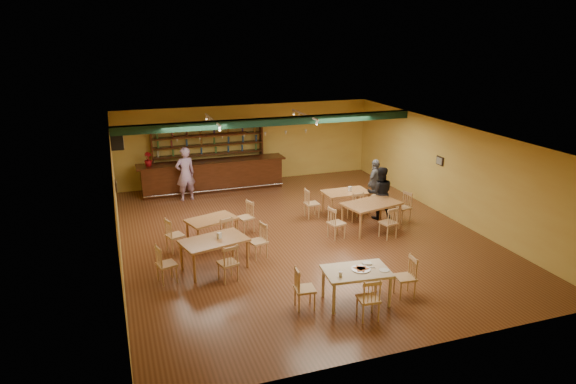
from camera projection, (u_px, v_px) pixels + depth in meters
name	position (u px, v px, depth m)	size (l,w,h in m)	color
floor	(300.00, 235.00, 15.06)	(12.00, 12.00, 0.00)	#593119
ceiling_beam	(271.00, 122.00, 16.72)	(10.00, 0.30, 0.25)	black
track_rail_left	(213.00, 120.00, 16.67)	(0.05, 2.50, 0.05)	white
track_rail_right	(305.00, 115.00, 17.67)	(0.05, 2.50, 0.05)	white
ac_unit	(117.00, 139.00, 16.64)	(0.34, 0.70, 0.48)	white
picture_left	(116.00, 186.00, 13.90)	(0.04, 0.34, 0.28)	black
picture_right	(440.00, 161.00, 16.55)	(0.04, 0.34, 0.28)	black
bar_counter	(213.00, 176.00, 19.04)	(5.43, 0.85, 1.13)	#33180A
back_bar_hutch	(209.00, 157.00, 19.44)	(4.20, 0.40, 2.28)	#33180A
poinsettia	(148.00, 159.00, 18.09)	(0.28, 0.28, 0.49)	maroon
dining_table_a	(212.00, 230.00, 14.51)	(1.35, 0.81, 0.68)	#9D6A37
dining_table_b	(345.00, 202.00, 16.74)	(1.47, 0.88, 0.73)	#9D6A37
dining_table_c	(215.00, 254.00, 12.80)	(1.59, 0.95, 0.79)	#9D6A37
dining_table_d	(371.00, 216.00, 15.35)	(1.67, 1.00, 0.84)	#9D6A37
near_table	(356.00, 286.00, 11.25)	(1.42, 0.91, 0.76)	#CAB387
pizza_tray	(361.00, 269.00, 11.17)	(0.40, 0.40, 0.01)	silver
parmesan_shaker	(340.00, 274.00, 10.84)	(0.07, 0.07, 0.11)	#EAE5C6
napkin_stack	(367.00, 263.00, 11.43)	(0.20, 0.15, 0.03)	white
pizza_server	(366.00, 267.00, 11.26)	(0.32, 0.09, 0.00)	silver
side_plate	(384.00, 270.00, 11.13)	(0.22, 0.22, 0.01)	white
patron_bar	(185.00, 174.00, 17.84)	(0.69, 0.45, 1.90)	purple
patron_right_a	(380.00, 193.00, 16.13)	(0.82, 0.64, 1.68)	black
patron_right_b	(375.00, 182.00, 17.41)	(0.93, 0.39, 1.59)	slate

